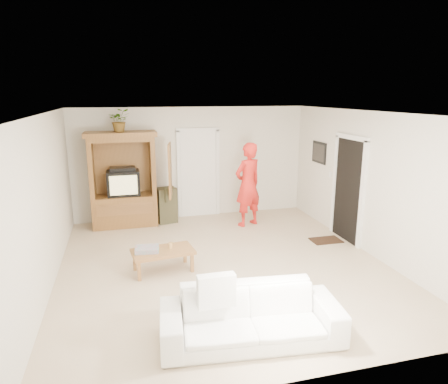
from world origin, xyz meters
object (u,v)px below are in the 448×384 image
object	(u,v)px
sofa	(251,316)
armoire	(125,186)
man	(248,185)
coffee_table	(163,253)

from	to	relation	value
sofa	armoire	bearing A→B (deg)	111.42
sofa	man	bearing A→B (deg)	78.54
armoire	sofa	size ratio (longest dim) A/B	0.98
man	sofa	xyz separation A→B (m)	(-1.29, -4.16, -0.62)
armoire	sofa	distance (m)	5.07
armoire	sofa	xyz separation A→B (m)	(1.35, -4.85, -0.59)
sofa	coffee_table	world-z (taller)	sofa
armoire	man	bearing A→B (deg)	-14.68
armoire	man	xyz separation A→B (m)	(2.65, -0.69, 0.03)
sofa	coffee_table	bearing A→B (deg)	116.17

